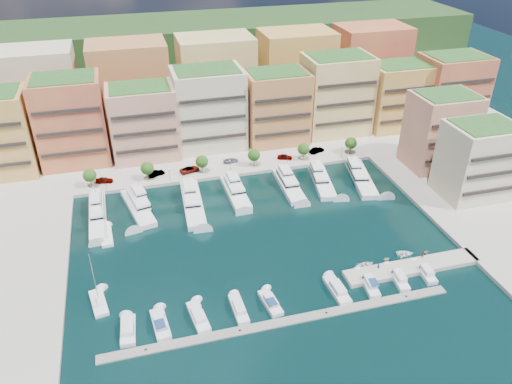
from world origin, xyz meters
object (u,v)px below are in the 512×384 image
tree_0 (90,175)px  yacht_4 (288,184)px  tree_5 (351,143)px  yacht_5 (321,179)px  lamppost_0 (105,180)px  lamppost_2 (230,164)px  lamppost_3 (287,157)px  tender_3 (426,252)px  lamppost_4 (342,150)px  sailboat_0 (99,303)px  car_4 (285,157)px  sailboat_2 (107,236)px  tree_1 (147,168)px  tree_4 (304,149)px  car_5 (317,150)px  tender_1 (387,259)px  car_0 (104,180)px  cruiser_9 (426,273)px  tender_0 (365,265)px  car_3 (231,160)px  car_1 (156,173)px  lamppost_1 (169,172)px  cruiser_4 (271,303)px  tree_3 (254,155)px  yacht_0 (98,213)px  person_0 (378,266)px  cruiser_7 (369,284)px  tree_2 (202,162)px  yacht_1 (138,205)px  cruiser_6 (337,290)px  person_1 (422,254)px  yacht_6 (360,176)px  cruiser_1 (160,324)px  cruiser_0 (128,331)px  tender_2 (405,253)px  cruiser_8 (398,278)px  cruiser_2 (198,317)px  cruiser_3 (239,309)px  yacht_2 (192,201)px

tree_0 → yacht_4: tree_0 is taller
tree_5 → yacht_5: 20.60m
lamppost_0 → lamppost_2: size_ratio=1.00×
lamppost_3 → tender_3: (18.25, -48.90, -3.47)m
lamppost_0 → lamppost_4: bearing=0.0°
sailboat_0 → car_4: sailboat_0 is taller
sailboat_2 → tree_1: bearing=63.5°
tree_4 → car_5: tree_4 is taller
tender_1 → car_0: bearing=45.9°
cruiser_9 → tender_3: 8.14m
tree_0 → sailboat_2: (3.59, -24.86, -4.43)m
tender_0 → car_3: size_ratio=0.89×
lamppost_4 → car_1: (-57.53, 4.05, -2.01)m
lamppost_1 → cruiser_4: (13.85, -55.80, -3.26)m
tree_3 → car_4: bearing=10.7°
yacht_5 → car_0: yacht_5 is taller
yacht_0 → person_0: (60.46, -39.76, 0.59)m
cruiser_7 → tree_2: bearing=114.2°
yacht_0 → sailboat_0: bearing=-89.9°
tree_5 → lamppost_0: tree_5 is taller
tender_3 → car_4: size_ratio=0.29×
lamppost_2 → sailboat_2: (-36.41, -22.56, -3.51)m
yacht_1 → tender_3: (64.26, -37.55, -0.73)m
cruiser_6 → person_1: (22.94, 4.60, 1.38)m
yacht_6 → lamppost_0: bearing=170.4°
yacht_4 → cruiser_1: bearing=-132.7°
tree_0 → person_0: tree_0 is taller
tree_1 → car_3: bearing=9.3°
tender_3 → tree_1: bearing=52.5°
sailboat_2 → cruiser_7: bearing=-31.4°
lamppost_4 → cruiser_0: (-68.88, -55.78, -3.28)m
lamppost_3 → yacht_6: size_ratio=0.19×
tree_4 → tender_3: tree_4 is taller
car_3 → cruiser_0: bearing=140.7°
tender_2 → cruiser_7: bearing=134.4°
cruiser_0 → sailboat_0: size_ratio=0.59×
lamppost_4 → tender_0: 52.30m
lamppost_2 → cruiser_8: bearing=-65.8°
cruiser_7 → tender_2: (13.04, 7.59, -0.15)m
cruiser_0 → cruiser_2: (13.70, -0.01, -0.00)m
yacht_0 → yacht_1: bearing=5.9°
cruiser_3 → car_1: (-10.64, 59.84, 1.27)m
yacht_2 → car_0: (-22.87, 16.89, 0.62)m
tree_5 → car_0: size_ratio=1.16×
car_0 → yacht_2: bearing=-114.9°
cruiser_9 → sailboat_2: bearing=154.1°
tree_4 → cruiser_4: size_ratio=0.70×
cruiser_4 → car_3: 62.62m
cruiser_3 → person_1: size_ratio=4.57×
person_1 → sailboat_2: bearing=-22.0°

